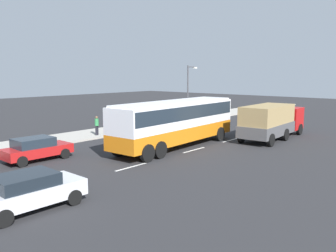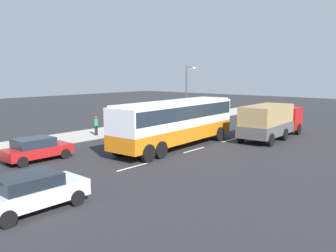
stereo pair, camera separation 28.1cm
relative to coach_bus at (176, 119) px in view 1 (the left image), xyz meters
The scene contains 10 objects.
ground_plane 2.13m from the coach_bus, 35.78° to the left, with size 120.00×120.00×0.00m, color #28282B.
sidewalk_curb 9.13m from the coach_bus, 87.69° to the left, with size 80.00×4.00×0.15m, color #A8A399.
lane_centreline 4.15m from the coach_bus, 154.52° to the right, with size 34.83×0.16×0.01m.
coach_bus is the anchor object (origin of this frame).
cargo_truck 8.57m from the coach_bus, 26.02° to the right, with size 8.25×2.96×2.81m.
car_silver_hatch 13.34m from the coach_bus, 165.96° to the right, with size 4.15×2.02×1.46m.
car_red_compact 9.58m from the coach_bus, 155.49° to the left, with size 4.09×1.88×1.44m.
pedestrian_near_curb 7.89m from the coach_bus, 97.81° to the left, with size 0.32×0.32×1.61m.
pedestrian_at_crossing 8.32m from the coach_bus, 62.34° to the left, with size 0.32×0.32×1.75m.
street_lamp 13.67m from the coach_bus, 33.76° to the left, with size 1.58×0.24×6.01m.
Camera 1 is at (-19.68, -16.23, 5.28)m, focal length 37.80 mm.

